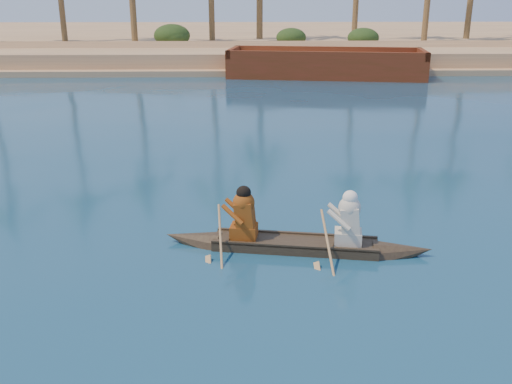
{
  "coord_description": "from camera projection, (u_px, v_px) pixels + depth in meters",
  "views": [
    {
      "loc": [
        -8.3,
        -14.45,
        4.81
      ],
      "look_at": [
        -7.98,
        -2.58,
        0.73
      ],
      "focal_mm": 40.0,
      "sensor_mm": 36.0,
      "label": 1
    }
  ],
  "objects": [
    {
      "name": "barge_mid",
      "position": [
        326.0,
        65.0,
        35.93
      ],
      "size": [
        12.61,
        5.89,
        2.02
      ],
      "rotation": [
        0.0,
        0.0,
        -0.16
      ],
      "color": "maroon",
      "rests_on": "ground"
    },
    {
      "name": "sandy_embankment",
      "position": [
        319.0,
        40.0,
        59.59
      ],
      "size": [
        150.0,
        51.0,
        1.5
      ],
      "color": "tan",
      "rests_on": "ground"
    },
    {
      "name": "canoe",
      "position": [
        295.0,
        236.0,
        11.37
      ],
      "size": [
        5.41,
        1.59,
        1.48
      ],
      "rotation": [
        0.0,
        0.0,
        -0.17
      ],
      "color": "#3D3221",
      "rests_on": "ground"
    },
    {
      "name": "shrub_cluster",
      "position": [
        345.0,
        45.0,
        44.83
      ],
      "size": [
        100.0,
        6.0,
        2.4
      ],
      "primitive_type": null,
      "color": "#173212",
      "rests_on": "ground"
    }
  ]
}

